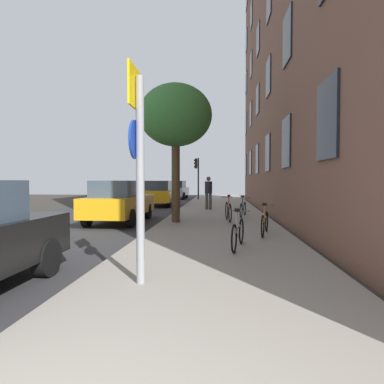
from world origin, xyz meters
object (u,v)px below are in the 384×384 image
(pedestrian_0, at_px, (208,191))
(car_1, at_px, (120,201))
(sign_post, at_px, (138,159))
(bicycle_1, at_px, (265,222))
(tree_near, at_px, (176,116))
(car_2, at_px, (159,193))
(bicycle_0, at_px, (238,233))
(bicycle_2, at_px, (228,211))
(car_3, at_px, (176,190))
(traffic_light, at_px, (197,171))
(bicycle_3, at_px, (243,208))

(pedestrian_0, relative_size, car_1, 0.40)
(sign_post, bearing_deg, bicycle_1, 61.44)
(pedestrian_0, height_order, car_1, pedestrian_0)
(tree_near, xyz_separation_m, car_2, (-2.25, 8.87, -3.10))
(bicycle_0, distance_m, car_1, 6.55)
(sign_post, bearing_deg, bicycle_2, 78.48)
(tree_near, distance_m, bicycle_1, 5.17)
(bicycle_1, xyz_separation_m, pedestrian_0, (-1.82, 7.92, 0.64))
(bicycle_0, bearing_deg, car_3, 101.26)
(sign_post, xyz_separation_m, bicycle_1, (2.44, 4.48, -1.47))
(car_1, bearing_deg, car_2, 90.01)
(traffic_light, bearing_deg, car_1, -98.17)
(sign_post, xyz_separation_m, bicycle_3, (2.17, 9.04, -1.47))
(sign_post, bearing_deg, car_3, 96.41)
(bicycle_3, bearing_deg, tree_near, -142.10)
(pedestrian_0, bearing_deg, bicycle_2, -79.73)
(bicycle_3, bearing_deg, sign_post, -103.52)
(car_1, bearing_deg, car_3, 90.24)
(bicycle_0, height_order, pedestrian_0, pedestrian_0)
(tree_near, bearing_deg, sign_post, -86.74)
(traffic_light, xyz_separation_m, bicycle_2, (2.14, -14.27, -1.93))
(bicycle_2, height_order, bicycle_3, bicycle_2)
(car_3, bearing_deg, bicycle_2, -75.85)
(pedestrian_0, bearing_deg, bicycle_0, -84.33)
(traffic_light, xyz_separation_m, car_2, (-2.03, -5.80, -1.59))
(bicycle_2, height_order, car_1, car_1)
(tree_near, height_order, bicycle_1, tree_near)
(bicycle_2, height_order, pedestrian_0, pedestrian_0)
(sign_post, relative_size, tree_near, 0.63)
(tree_near, height_order, pedestrian_0, tree_near)
(traffic_light, height_order, pedestrian_0, traffic_light)
(traffic_light, bearing_deg, bicycle_0, -83.40)
(bicycle_1, bearing_deg, sign_post, -118.56)
(bicycle_1, relative_size, car_1, 0.38)
(bicycle_3, relative_size, pedestrian_0, 0.91)
(bicycle_1, xyz_separation_m, car_3, (-5.16, 19.77, 0.37))
(traffic_light, relative_size, bicycle_1, 2.06)
(bicycle_0, height_order, bicycle_2, bicycle_2)
(bicycle_2, distance_m, car_3, 17.34)
(sign_post, height_order, pedestrian_0, sign_post)
(sign_post, relative_size, bicycle_1, 1.92)
(sign_post, height_order, bicycle_1, sign_post)
(bicycle_0, bearing_deg, car_2, 107.67)
(tree_near, height_order, car_3, tree_near)
(bicycle_1, relative_size, car_3, 0.40)
(sign_post, height_order, bicycle_2, sign_post)
(pedestrian_0, xyz_separation_m, car_3, (-3.34, 11.84, -0.27))
(bicycle_3, xyz_separation_m, car_1, (-4.83, -1.47, 0.38))
(bicycle_0, xyz_separation_m, pedestrian_0, (-0.97, 9.81, 0.64))
(car_1, xyz_separation_m, car_2, (-0.00, 8.33, 0.00))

